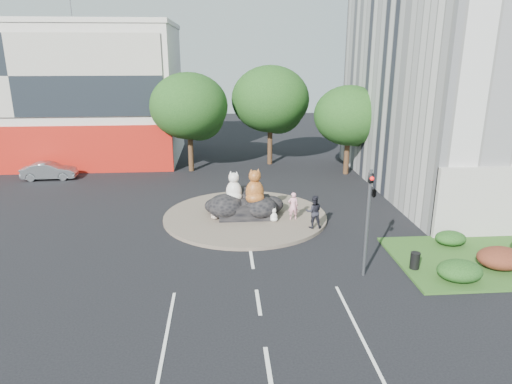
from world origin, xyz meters
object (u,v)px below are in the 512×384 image
cat_white (234,186)px  litter_bin (415,261)px  parked_car (49,171)px  pedestrian_pink (293,206)px  cat_tabby (255,186)px  kitten_white (274,214)px  pedestrian_dark (314,212)px  kitten_calico (215,212)px

cat_white → litter_bin: (8.18, -7.77, -1.52)m
parked_car → pedestrian_pink: bearing=-124.4°
cat_tabby → pedestrian_pink: cat_tabby is taller
parked_car → cat_tabby: bearing=-126.4°
kitten_white → parked_car: size_ratio=0.20×
cat_tabby → pedestrian_dark: bearing=-40.4°
kitten_white → litter_bin: size_ratio=1.04×
kitten_calico → parked_car: bearing=146.4°
pedestrian_pink → pedestrian_dark: pedestrian_dark is taller
cat_white → litter_bin: 11.38m
kitten_calico → kitten_white: 3.56m
parked_car → kitten_white: bearing=-126.7°
cat_white → kitten_white: cat_white is taller
pedestrian_dark → cat_tabby: bearing=-30.5°
kitten_calico → kitten_white: bearing=-5.3°
cat_white → parked_car: size_ratio=0.45×
litter_bin → kitten_white: bearing=132.2°
cat_tabby → kitten_white: bearing=-45.5°
litter_bin → cat_tabby: bearing=133.5°
parked_car → litter_bin: bearing=-130.8°
cat_white → pedestrian_dark: size_ratio=0.97×
cat_white → pedestrian_pink: cat_white is taller
kitten_calico → pedestrian_dark: 5.95m
cat_white → parked_car: (-14.52, 10.07, -1.35)m
kitten_white → pedestrian_dark: 2.51m
cat_tabby → kitten_calico: bearing=176.2°
cat_tabby → parked_car: size_ratio=0.51×
pedestrian_pink → pedestrian_dark: bearing=119.6°
kitten_white → parked_car: 20.30m
pedestrian_pink → cat_tabby: bearing=-18.6°
kitten_white → pedestrian_dark: pedestrian_dark is taller
parked_car → litter_bin: (22.70, -17.84, -0.17)m
kitten_white → pedestrian_pink: bearing=4.3°
pedestrian_pink → parked_car: size_ratio=0.40×
cat_white → pedestrian_dark: (4.43, -2.49, -0.87)m
pedestrian_pink → litter_bin: (4.70, -6.71, -0.52)m
parked_car → cat_white: bearing=-127.4°
pedestrian_pink → litter_bin: size_ratio=2.11×
cat_white → kitten_white: (2.30, -1.28, -1.42)m
kitten_calico → kitten_white: (3.50, -0.64, -0.01)m
kitten_white → litter_bin: 8.75m
cat_white → kitten_calico: bearing=-134.0°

